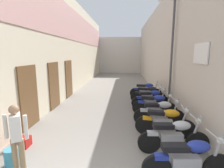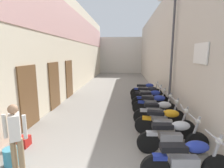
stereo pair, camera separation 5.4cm
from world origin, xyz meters
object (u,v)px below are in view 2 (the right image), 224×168
(pedestrian_by_doorway, at_px, (15,134))
(water_jug_beside_first, at_px, (11,157))
(motorcycle_third, at_px, (165,121))
(plastic_crate, at_px, (21,142))
(motorcycle_seventh, at_px, (149,94))
(motorcycle_eighth, at_px, (146,90))
(motorcycle_second, at_px, (173,136))
(motorcycle_fifth, at_px, (155,104))
(motorcycle_fourth, at_px, (159,112))
(motorcycle_sixth, at_px, (151,99))
(motorcycle_nearest, at_px, (187,160))
(street_lamp, at_px, (170,47))

(pedestrian_by_doorway, distance_m, water_jug_beside_first, 0.83)
(motorcycle_third, bearing_deg, plastic_crate, -167.87)
(motorcycle_seventh, height_order, motorcycle_eighth, same)
(water_jug_beside_first, bearing_deg, motorcycle_second, 11.04)
(pedestrian_by_doorway, bearing_deg, plastic_crate, 120.21)
(motorcycle_seventh, relative_size, plastic_crate, 4.19)
(motorcycle_fifth, bearing_deg, motorcycle_eighth, 90.00)
(motorcycle_fourth, xyz_separation_m, plastic_crate, (-4.17, -1.76, -0.36))
(motorcycle_third, height_order, pedestrian_by_doorway, pedestrian_by_doorway)
(motorcycle_fifth, xyz_separation_m, motorcycle_sixth, (0.00, 0.91, 0.00))
(motorcycle_seventh, height_order, water_jug_beside_first, motorcycle_seventh)
(water_jug_beside_first, bearing_deg, motorcycle_eighth, 58.58)
(motorcycle_nearest, relative_size, motorcycle_sixth, 1.00)
(motorcycle_sixth, distance_m, pedestrian_by_doorway, 5.91)
(motorcycle_second, relative_size, motorcycle_sixth, 1.00)
(motorcycle_fourth, xyz_separation_m, motorcycle_eighth, (-0.00, 3.82, 0.00))
(motorcycle_fifth, height_order, motorcycle_seventh, same)
(motorcycle_second, height_order, pedestrian_by_doorway, pedestrian_by_doorway)
(motorcycle_second, relative_size, motorcycle_third, 1.01)
(motorcycle_third, relative_size, street_lamp, 0.37)
(motorcycle_second, xyz_separation_m, street_lamp, (0.70, 3.57, 2.38))
(motorcycle_second, height_order, motorcycle_sixth, same)
(motorcycle_third, relative_size, plastic_crate, 4.17)
(pedestrian_by_doorway, height_order, water_jug_beside_first, pedestrian_by_doorway)
(motorcycle_second, distance_m, water_jug_beside_first, 3.98)
(street_lamp, bearing_deg, motorcycle_second, -101.17)
(motorcycle_fifth, bearing_deg, motorcycle_nearest, -90.00)
(motorcycle_fourth, bearing_deg, motorcycle_sixth, 90.00)
(motorcycle_second, relative_size, motorcycle_eighth, 1.00)
(motorcycle_fourth, height_order, motorcycle_sixth, same)
(motorcycle_second, distance_m, motorcycle_fifth, 2.78)
(motorcycle_fifth, distance_m, street_lamp, 2.60)
(motorcycle_fourth, bearing_deg, motorcycle_fifth, 90.01)
(pedestrian_by_doorway, xyz_separation_m, water_jug_beside_first, (-0.34, 0.25, -0.71))
(street_lamp, bearing_deg, pedestrian_by_doorway, -132.91)
(motorcycle_seventh, bearing_deg, motorcycle_sixth, -90.00)
(motorcycle_seventh, distance_m, street_lamp, 2.71)
(motorcycle_third, bearing_deg, street_lamp, 74.97)
(plastic_crate, bearing_deg, motorcycle_third, 12.13)
(motorcycle_second, height_order, street_lamp, street_lamp)
(motorcycle_sixth, distance_m, motorcycle_eighth, 1.93)
(motorcycle_eighth, xyz_separation_m, water_jug_beside_first, (-3.90, -6.38, -0.29))
(motorcycle_sixth, bearing_deg, plastic_crate, -138.90)
(plastic_crate, bearing_deg, pedestrian_by_doorway, -59.79)
(motorcycle_third, relative_size, motorcycle_seventh, 1.00)
(motorcycle_second, height_order, motorcycle_fourth, same)
(motorcycle_fifth, bearing_deg, street_lamp, 48.30)
(motorcycle_third, xyz_separation_m, pedestrian_by_doorway, (-3.55, -1.96, 0.42))
(motorcycle_nearest, bearing_deg, street_lamp, 81.24)
(motorcycle_third, height_order, water_jug_beside_first, motorcycle_third)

